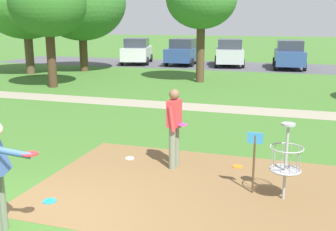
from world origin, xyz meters
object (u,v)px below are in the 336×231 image
parked_car_leftmost (137,51)px  parked_car_rightmost (289,54)px  disc_golf_basket (282,158)px  player_foreground_watching (174,124)px  frisbee_far_right (50,201)px  tree_mid_center (48,5)px  parked_car_center_right (229,53)px  tree_near_left (81,2)px  parked_car_center_left (184,52)px  frisbee_scattered_a (130,158)px  tree_mid_right (25,0)px  frisbee_mid_grass (238,167)px

parked_car_leftmost → parked_car_rightmost: same height
disc_golf_basket → player_foreground_watching: size_ratio=0.81×
frisbee_far_right → parked_car_rightmost: parked_car_rightmost is taller
player_foreground_watching → tree_mid_center: bearing=135.2°
frisbee_far_right → parked_car_rightmost: size_ratio=0.05×
frisbee_far_right → parked_car_center_right: parked_car_center_right is taller
frisbee_far_right → tree_near_left: size_ratio=0.04×
disc_golf_basket → tree_mid_center: size_ratio=0.26×
parked_car_center_left → parked_car_center_right: 3.23m
frisbee_scattered_a → tree_mid_center: bearing=131.9°
player_foreground_watching → tree_mid_right: 17.96m
frisbee_mid_grass → player_foreground_watching: bearing=-162.2°
parked_car_center_left → parked_car_center_right: bearing=3.7°
parked_car_leftmost → disc_golf_basket: bearing=-61.9°
disc_golf_basket → parked_car_center_left: parked_car_center_left is taller
player_foreground_watching → frisbee_mid_grass: size_ratio=7.62×
frisbee_far_right → tree_mid_center: 13.39m
frisbee_far_right → parked_car_center_right: size_ratio=0.05×
parked_car_leftmost → parked_car_center_right: (6.71, 0.52, 0.00)m
frisbee_scattered_a → parked_car_center_right: 20.10m
player_foreground_watching → parked_car_rightmost: bearing=84.4°
tree_mid_center → parked_car_center_right: (6.49, 11.76, -2.86)m
parked_car_center_right → parked_car_rightmost: 4.05m
parked_car_center_right → parked_car_rightmost: (4.02, -0.44, 0.00)m
tree_mid_right → disc_golf_basket: bearing=-41.7°
frisbee_far_right → frisbee_scattered_a: bearing=79.4°
frisbee_far_right → tree_mid_center: tree_mid_center is taller
player_foreground_watching → parked_car_center_right: bearing=95.9°
parked_car_center_left → parked_car_rightmost: size_ratio=0.98×
tree_mid_center → parked_car_rightmost: (10.52, 11.33, -2.86)m
frisbee_mid_grass → tree_near_left: (-11.57, 14.10, 4.16)m
disc_golf_basket → parked_car_rightmost: bearing=90.8°
player_foreground_watching → tree_near_left: 18.06m
tree_mid_center → parked_car_rightmost: 15.72m
frisbee_scattered_a → parked_car_leftmost: size_ratio=0.05×
tree_mid_center → tree_mid_right: bearing=136.5°
tree_mid_center → parked_car_center_left: size_ratio=1.25×
tree_near_left → parked_car_rightmost: (12.20, 5.31, -3.25)m
tree_mid_right → parked_car_leftmost: (3.84, 7.40, -3.33)m
frisbee_far_right → parked_car_center_left: parked_car_center_left is taller
tree_mid_center → parked_car_leftmost: size_ratio=1.17×
tree_mid_center → disc_golf_basket: bearing=-41.0°
disc_golf_basket → parked_car_center_left: size_ratio=0.33×
frisbee_mid_grass → tree_mid_center: bearing=140.7°
tree_near_left → parked_car_leftmost: bearing=74.3°
frisbee_far_right → parked_car_rightmost: bearing=80.9°
frisbee_mid_grass → frisbee_far_right: 3.97m
parked_car_leftmost → parked_car_rightmost: 10.73m
player_foreground_watching → parked_car_center_left: size_ratio=0.40×
frisbee_mid_grass → parked_car_leftmost: bearing=117.6°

